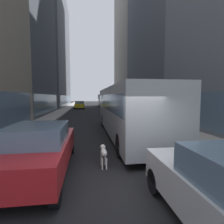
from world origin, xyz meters
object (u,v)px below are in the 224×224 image
(transit_bus, at_px, (126,108))
(car_red_coupe, at_px, (40,149))
(car_white_van, at_px, (112,107))
(dalmatian_dog, at_px, (104,152))
(box_truck, at_px, (104,100))
(car_yellow_taxi, at_px, (80,105))
(car_blue_hatchback, at_px, (102,103))

(transit_bus, height_order, car_red_coupe, transit_bus)
(car_white_van, relative_size, dalmatian_dog, 4.14)
(box_truck, bearing_deg, car_yellow_taxi, -141.47)
(transit_bus, bearing_deg, car_blue_hatchback, 87.60)
(dalmatian_dog, bearing_deg, car_white_van, 81.16)
(car_red_coupe, bearing_deg, transit_bus, 53.38)
(car_white_van, height_order, car_yellow_taxi, same)
(transit_bus, height_order, car_white_van, transit_bus)
(car_white_van, distance_m, car_yellow_taxi, 10.83)
(car_blue_hatchback, relative_size, box_truck, 0.57)
(car_red_coupe, xyz_separation_m, dalmatian_dog, (2.08, 0.31, -0.31))
(transit_bus, distance_m, dalmatian_dog, 5.57)
(car_red_coupe, bearing_deg, car_yellow_taxi, 90.00)
(car_red_coupe, bearing_deg, car_white_van, 76.28)
(transit_bus, relative_size, box_truck, 1.54)
(car_white_van, distance_m, box_truck, 13.76)
(box_truck, bearing_deg, car_red_coupe, -98.68)
(car_white_van, height_order, car_red_coupe, same)
(car_red_coupe, xyz_separation_m, car_yellow_taxi, (0.00, 32.21, 0.00))
(car_blue_hatchback, xyz_separation_m, car_yellow_taxi, (-5.60, -11.32, 0.00))
(car_blue_hatchback, distance_m, dalmatian_dog, 43.37)
(car_red_coupe, distance_m, box_truck, 37.11)
(transit_bus, xyz_separation_m, car_blue_hatchback, (1.60, 38.15, -0.96))
(car_white_van, relative_size, box_truck, 0.53)
(car_red_coupe, xyz_separation_m, car_blue_hatchback, (5.60, 43.53, -0.00))
(car_red_coupe, xyz_separation_m, box_truck, (5.60, 36.67, 0.84))
(transit_bus, bearing_deg, car_yellow_taxi, 98.48)
(car_white_van, distance_m, dalmatian_dog, 22.91)
(transit_bus, distance_m, car_yellow_taxi, 27.15)
(dalmatian_dog, bearing_deg, car_yellow_taxi, 93.73)
(car_red_coupe, bearing_deg, car_blue_hatchback, 82.67)
(transit_bus, xyz_separation_m, car_red_coupe, (-4.00, -5.38, -0.95))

